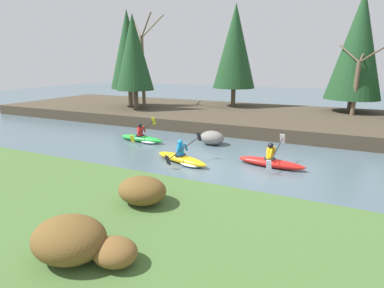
% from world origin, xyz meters
% --- Properties ---
extents(ground_plane, '(90.00, 90.00, 0.00)m').
position_xyz_m(ground_plane, '(0.00, 0.00, 0.00)').
color(ground_plane, '#4C606B').
extents(riverbank_near, '(44.00, 6.87, 0.64)m').
position_xyz_m(riverbank_near, '(0.00, -6.67, 0.32)').
color(riverbank_near, '#476B33').
rests_on(riverbank_near, ground).
extents(riverbank_far, '(44.00, 10.40, 0.73)m').
position_xyz_m(riverbank_far, '(0.00, 10.20, 0.37)').
color(riverbank_far, '#473D2D').
rests_on(riverbank_far, ground).
extents(conifer_tree_far_left, '(3.00, 3.00, 7.40)m').
position_xyz_m(conifer_tree_far_left, '(-11.62, 9.25, 5.14)').
color(conifer_tree_far_left, '#7A664C').
rests_on(conifer_tree_far_left, riverbank_far).
extents(conifer_tree_left, '(2.80, 2.80, 6.85)m').
position_xyz_m(conifer_tree_left, '(-10.20, 7.96, 4.86)').
color(conifer_tree_left, brown).
rests_on(conifer_tree_left, riverbank_far).
extents(conifer_tree_mid_left, '(3.35, 3.35, 7.84)m').
position_xyz_m(conifer_tree_mid_left, '(-4.02, 12.77, 5.37)').
color(conifer_tree_mid_left, brown).
rests_on(conifer_tree_mid_left, riverbank_far).
extents(conifer_tree_centre, '(3.73, 3.73, 8.14)m').
position_xyz_m(conifer_tree_centre, '(4.55, 13.34, 5.25)').
color(conifer_tree_centre, brown).
rests_on(conifer_tree_centre, riverbank_far).
extents(bare_tree_upstream, '(4.04, 4.00, 7.38)m').
position_xyz_m(bare_tree_upstream, '(-11.06, 10.45, 4.20)').
color(bare_tree_upstream, '#7A664C').
rests_on(bare_tree_upstream, riverbank_far).
extents(bare_tree_mid_upstream, '(2.67, 2.63, 4.75)m').
position_xyz_m(bare_tree_mid_upstream, '(4.68, 11.83, 2.98)').
color(bare_tree_mid_upstream, brown).
rests_on(bare_tree_mid_upstream, riverbank_far).
extents(shrub_clump_second, '(1.26, 1.05, 0.68)m').
position_xyz_m(shrub_clump_second, '(-0.80, -5.16, 0.98)').
color(shrub_clump_second, brown).
rests_on(shrub_clump_second, riverbank_near).
extents(shrub_clump_third, '(1.41, 1.18, 0.77)m').
position_xyz_m(shrub_clump_third, '(-0.72, -7.57, 1.02)').
color(shrub_clump_third, brown).
rests_on(shrub_clump_third, riverbank_near).
extents(shrub_clump_far_end, '(0.85, 0.71, 0.46)m').
position_xyz_m(shrub_clump_far_end, '(0.12, -7.37, 0.87)').
color(shrub_clump_far_end, brown).
rests_on(shrub_clump_far_end, riverbank_near).
extents(kayaker_lead, '(2.79, 2.07, 1.20)m').
position_xyz_m(kayaker_lead, '(1.34, 0.89, 0.22)').
color(kayaker_lead, red).
rests_on(kayaker_lead, ground).
extents(kayaker_middle, '(2.76, 2.03, 1.20)m').
position_xyz_m(kayaker_middle, '(-2.12, -0.21, 0.20)').
color(kayaker_middle, yellow).
rests_on(kayaker_middle, ground).
extents(kayaker_trailing, '(2.78, 2.07, 1.20)m').
position_xyz_m(kayaker_trailing, '(-5.70, 2.10, 0.20)').
color(kayaker_trailing, green).
rests_on(kayaker_trailing, ground).
extents(boulder_midstream, '(1.27, 0.99, 0.72)m').
position_xyz_m(boulder_midstream, '(-2.13, 3.18, 0.36)').
color(boulder_midstream, gray).
rests_on(boulder_midstream, ground).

